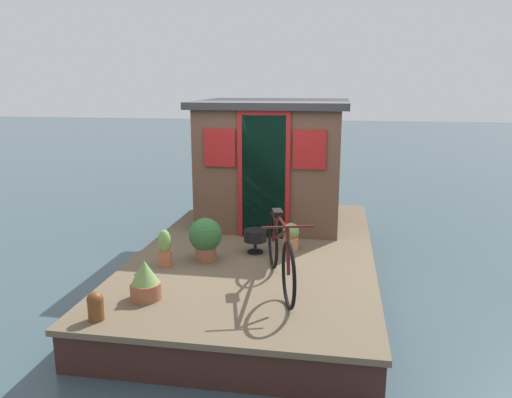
{
  "coord_description": "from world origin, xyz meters",
  "views": [
    {
      "loc": [
        -6.14,
        -1.01,
        2.57
      ],
      "look_at": [
        -0.2,
        0.0,
        1.16
      ],
      "focal_mm": 34.71,
      "sensor_mm": 36.0,
      "label": 1
    }
  ],
  "objects": [
    {
      "name": "bicycle",
      "position": [
        -1.21,
        -0.43,
        0.83
      ],
      "size": [
        1.68,
        0.62,
        0.79
      ],
      "color": "black",
      "rests_on": "houseboat_deck"
    },
    {
      "name": "potted_plant_succulent",
      "position": [
        -0.59,
        0.56,
        0.75
      ],
      "size": [
        0.41,
        0.41,
        0.53
      ],
      "color": "#935138",
      "rests_on": "houseboat_deck"
    },
    {
      "name": "charcoal_grill",
      "position": [
        -0.22,
        0.01,
        0.67
      ],
      "size": [
        0.29,
        0.29,
        0.3
      ],
      "color": "black",
      "rests_on": "houseboat_deck"
    },
    {
      "name": "potted_plant_sage",
      "position": [
        -0.86,
        0.98,
        0.67
      ],
      "size": [
        0.16,
        0.16,
        0.44
      ],
      "color": "#B2603D",
      "rests_on": "houseboat_deck"
    },
    {
      "name": "mooring_bollard",
      "position": [
        -2.29,
        1.13,
        0.6
      ],
      "size": [
        0.15,
        0.15,
        0.27
      ],
      "color": "brown",
      "rests_on": "houseboat_deck"
    },
    {
      "name": "potted_plant_geranium",
      "position": [
        -0.02,
        -0.43,
        0.64
      ],
      "size": [
        0.22,
        0.22,
        0.35
      ],
      "color": "#C6754C",
      "rests_on": "houseboat_deck"
    },
    {
      "name": "potted_plant_ivy",
      "position": [
        -1.77,
        0.86,
        0.65
      ],
      "size": [
        0.31,
        0.31,
        0.4
      ],
      "color": "#935138",
      "rests_on": "houseboat_deck"
    },
    {
      "name": "ground_plane",
      "position": [
        0.0,
        0.0,
        0.0
      ],
      "size": [
        60.0,
        60.0,
        0.0
      ],
      "primitive_type": "plane",
      "color": "#384C54"
    },
    {
      "name": "houseboat_cabin",
      "position": [
        1.44,
        0.0,
        1.4
      ],
      "size": [
        2.19,
        2.25,
        1.86
      ],
      "color": "brown",
      "rests_on": "houseboat_deck"
    },
    {
      "name": "houseboat_deck",
      "position": [
        0.0,
        0.0,
        0.23
      ],
      "size": [
        5.1,
        2.96,
        0.46
      ],
      "color": "brown",
      "rests_on": "ground_plane"
    }
  ]
}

